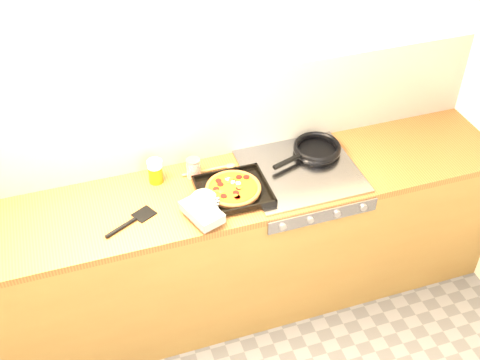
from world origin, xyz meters
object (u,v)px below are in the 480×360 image
object	(u,v)px
frying_pan	(316,149)
tomato_can	(193,168)
pizza_on_tray	(224,194)
juice_glass	(155,171)

from	to	relation	value
frying_pan	tomato_can	distance (m)	0.70
pizza_on_tray	tomato_can	bearing A→B (deg)	111.79
pizza_on_tray	juice_glass	bearing A→B (deg)	138.87
pizza_on_tray	frying_pan	bearing A→B (deg)	19.17
frying_pan	juice_glass	size ratio (longest dim) A/B	3.49
juice_glass	tomato_can	bearing A→B (deg)	-5.08
pizza_on_tray	tomato_can	size ratio (longest dim) A/B	4.45
pizza_on_tray	tomato_can	distance (m)	0.26
frying_pan	juice_glass	distance (m)	0.90
frying_pan	pizza_on_tray	bearing A→B (deg)	-160.83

